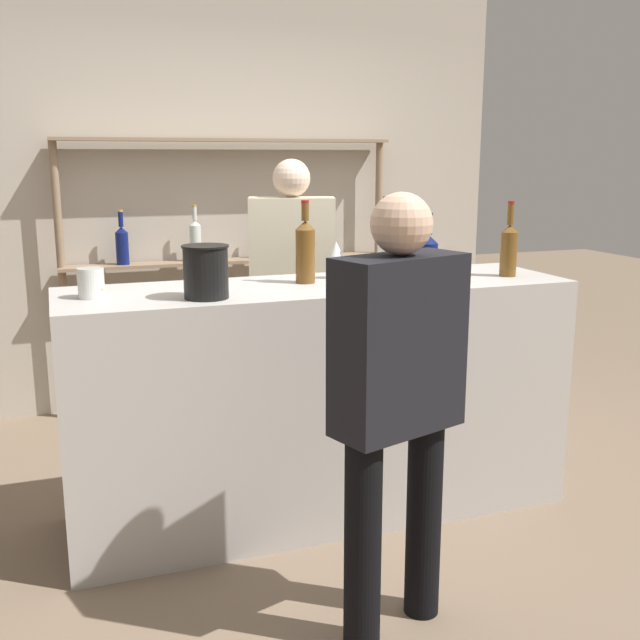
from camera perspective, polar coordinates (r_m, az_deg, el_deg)
name	(u,v)px	position (r m, az deg, el deg)	size (l,w,h in m)	color
ground_plane	(320,509)	(3.68, 0.00, -14.21)	(16.00, 16.00, 0.00)	#7A6651
bar_counter	(320,400)	(3.47, 0.00, -6.15)	(2.28, 0.65, 1.09)	#B7B2AD
back_wall	(223,194)	(5.15, -7.38, 9.52)	(3.88, 0.12, 2.80)	#B2A899
back_shelf	(228,230)	(4.99, -7.00, 6.80)	(2.18, 0.18, 1.76)	#897056
counter_bottle_0	(509,248)	(3.66, 14.19, 5.32)	(0.08, 0.08, 0.35)	brown
counter_bottle_1	(386,249)	(3.44, 5.02, 5.44)	(0.07, 0.07, 0.38)	silver
counter_bottle_2	(305,250)	(3.36, -1.13, 5.34)	(0.09, 0.09, 0.37)	brown
counter_bottle_3	(428,259)	(3.30, 8.20, 4.65)	(0.09, 0.09, 0.32)	#0F1956
wine_glass	(336,251)	(3.49, 1.23, 5.26)	(0.08, 0.08, 0.17)	silver
ice_bucket	(206,272)	(3.03, -8.69, 3.65)	(0.19, 0.19, 0.21)	black
cork_jar	(91,283)	(3.14, -17.04, 2.69)	(0.11, 0.11, 0.12)	silver
server_behind_counter	(292,280)	(4.35, -2.13, 3.09)	(0.53, 0.35, 1.63)	#575347
customer_center	(398,388)	(2.52, 5.93, -5.17)	(0.49, 0.33, 1.54)	black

